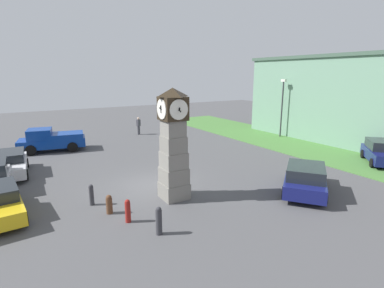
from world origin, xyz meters
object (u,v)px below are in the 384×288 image
Objects in this scene: clock_tower at (173,146)px; bollard_mid_row at (128,211)px; bollard_far_row at (109,204)px; pickup_truck at (52,140)px; car_far_lot at (305,178)px; street_lamp_near_road at (282,104)px; car_navy_sedan at (9,164)px; car_silver_hatch at (382,152)px; bollard_near_tower at (159,220)px; pedestrian_near_bench at (139,125)px; bollard_end_row at (91,195)px.

clock_tower reaches higher than bollard_mid_row.
bollard_far_row is 0.17× the size of pickup_truck.
car_far_lot is 14.75m from street_lamp_near_road.
car_navy_sedan is 24.44m from car_silver_hatch.
bollard_far_row is at bearing -157.46° from bollard_near_tower.
pickup_truck reaches higher than bollard_mid_row.
bollard_near_tower is 1.31× the size of bollard_far_row.
car_silver_hatch is (-0.72, 17.20, 0.23)m from bollard_near_tower.
bollard_near_tower is 20.13m from pedestrian_near_bench.
bollard_end_row is 0.23× the size of car_navy_sedan.
pickup_truck is at bearing -175.18° from bollard_mid_row.
bollard_mid_row is (-1.57, -0.70, -0.07)m from bollard_near_tower.
street_lamp_near_road is at bearing 137.94° from car_far_lot.
pedestrian_near_bench reaches higher than bollard_mid_row.
bollard_end_row is 20.95m from street_lamp_near_road.
pickup_truck reaches higher than bollard_far_row.
bollard_near_tower is 1.72m from bollard_mid_row.
pedestrian_near_bench is (-16.21, 4.36, -1.64)m from clock_tower.
car_silver_hatch is 24.63m from pickup_truck.
bollard_near_tower is at bearing -90.43° from car_far_lot.
bollard_mid_row is 9.18m from car_far_lot.
bollard_end_row is 10.77m from car_far_lot.
bollard_mid_row is at bearing -22.39° from pedestrian_near_bench.
street_lamp_near_road is at bearing 116.37° from clock_tower.
car_silver_hatch is 0.78× the size of pickup_truck.
clock_tower is at bearing -63.63° from street_lamp_near_road.
street_lamp_near_road is (-6.66, 19.68, 2.76)m from bollard_end_row.
pedestrian_near_bench is at bearing -125.74° from street_lamp_near_road.
clock_tower reaches higher than car_far_lot.
street_lamp_near_road is (8.32, 11.56, 2.25)m from pedestrian_near_bench.
pickup_truck is at bearing -105.37° from street_lamp_near_road.
pedestrian_near_bench is at bearing 154.83° from bollard_far_row.
clock_tower is at bearing 16.92° from pickup_truck.
car_navy_sedan is at bearing -55.08° from pedestrian_near_bench.
bollard_end_row is 0.22× the size of car_far_lot.
car_silver_hatch reaches higher than car_navy_sedan.
bollard_mid_row is 0.22× the size of car_far_lot.
pedestrian_near_bench is at bearing -149.73° from car_silver_hatch.
car_navy_sedan is 5.99m from pickup_truck.
car_silver_hatch is 2.27× the size of pedestrian_near_bench.
clock_tower is 0.98× the size of street_lamp_near_road.
street_lamp_near_road is at bearing 175.06° from car_silver_hatch.
street_lamp_near_road is (-10.79, 9.74, 2.50)m from car_far_lot.
pedestrian_near_bench is at bearing 124.92° from car_navy_sedan.
street_lamp_near_road is (-7.89, 15.93, 0.61)m from clock_tower.
bollard_mid_row is 0.98× the size of bollard_end_row.
bollard_mid_row is at bearing -65.91° from clock_tower.
car_far_lot is at bearing 64.91° from clock_tower.
street_lamp_near_road reaches higher than bollard_mid_row.
pickup_truck is at bearing -173.19° from bollard_near_tower.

